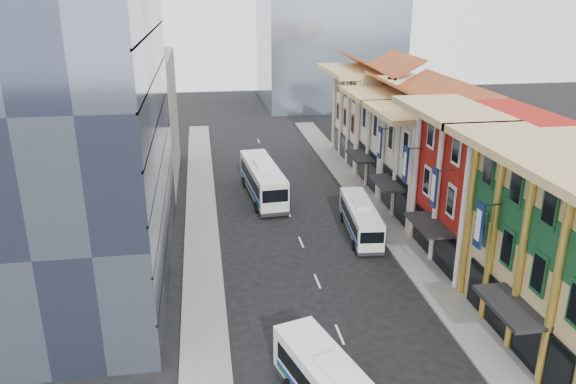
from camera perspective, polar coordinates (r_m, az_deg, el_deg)
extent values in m
cube|color=slate|center=(50.94, 10.82, -4.32)|extent=(3.00, 90.00, 0.15)
cube|color=slate|center=(48.21, -8.71, -5.63)|extent=(3.00, 90.00, 0.15)
cube|color=#9F1A12|center=(46.75, 19.67, 0.41)|extent=(8.00, 10.00, 12.00)
cube|color=beige|center=(55.13, 15.02, 2.70)|extent=(8.00, 9.00, 10.00)
cube|color=beige|center=(63.13, 11.82, 5.11)|extent=(8.00, 9.00, 10.00)
cube|color=beige|center=(72.66, 9.00, 7.61)|extent=(8.00, 12.00, 11.00)
cube|color=#384059|center=(41.97, -21.64, 10.77)|extent=(12.00, 26.00, 30.00)
cube|color=gray|center=(65.53, -15.85, 7.11)|extent=(10.00, 18.00, 14.00)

